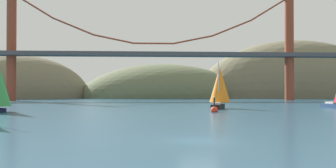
% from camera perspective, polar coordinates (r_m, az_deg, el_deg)
% --- Properties ---
extents(ground_plane, '(360.00, 360.00, 0.00)m').
position_cam_1_polar(ground_plane, '(26.80, 4.22, -8.03)').
color(ground_plane, navy).
extents(headland_left, '(61.44, 44.00, 34.77)m').
position_cam_1_polar(headland_left, '(169.31, -21.47, -1.86)').
color(headland_left, '#6B664C').
rests_on(headland_left, ground_plane).
extents(headland_right, '(82.31, 44.00, 47.16)m').
position_cam_1_polar(headland_right, '(173.49, 17.73, -1.85)').
color(headland_right, '#6B664C').
rests_on(headland_right, ground_plane).
extents(headland_center, '(65.77, 44.00, 27.02)m').
position_cam_1_polar(headland_center, '(161.60, -0.74, -1.97)').
color(headland_center, '#5B6647').
rests_on(headland_center, ground_plane).
extents(suspension_bridge, '(120.28, 6.00, 32.31)m').
position_cam_1_polar(suspension_bridge, '(121.93, -2.07, 4.65)').
color(suspension_bridge, brown).
rests_on(suspension_bridge, ground_plane).
extents(sailboat_orange_sail, '(4.72, 6.91, 8.24)m').
position_cam_1_polar(sailboat_orange_sail, '(71.38, 7.35, -0.35)').
color(sailboat_orange_sail, black).
rests_on(sailboat_orange_sail, ground_plane).
extents(channel_buoy, '(1.10, 1.10, 2.64)m').
position_cam_1_polar(channel_buoy, '(59.86, 6.60, -3.65)').
color(channel_buoy, red).
rests_on(channel_buoy, ground_plane).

